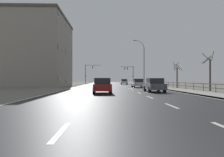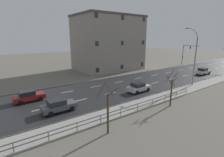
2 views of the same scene
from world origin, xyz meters
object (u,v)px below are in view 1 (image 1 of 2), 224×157
Objects in this scene: street_lamp_midground at (143,63)px; car_far_right at (124,82)px; traffic_signal_right at (130,72)px; car_near_right at (138,83)px; car_far_left at (154,85)px; brick_building at (37,52)px; traffic_signal_left at (88,71)px; car_near_left at (102,86)px.

street_lamp_midground is 12.52m from car_far_right.
car_near_right is at bearing -94.18° from traffic_signal_right.
brick_building is (-20.09, 21.32, 6.44)m from car_far_left.
street_lamp_midground is 0.60× the size of brick_building.
street_lamp_midground is 25.70m from traffic_signal_left.
traffic_signal_left is (-13.80, -0.21, 0.19)m from traffic_signal_right.
traffic_signal_left is 48.23m from car_near_left.
traffic_signal_right is at bearing 0.86° from traffic_signal_left.
traffic_signal_left is at bearing 138.61° from car_far_right.
brick_building reaches higher than car_far_right.
street_lamp_midground is 2.54× the size of car_far_right.
car_near_right is (11.43, -32.22, -3.42)m from traffic_signal_left.
traffic_signal_left reaches higher than car_near_right.
car_near_right is (-2.96, -10.95, -4.33)m from street_lamp_midground.
car_near_right is 0.99× the size of car_near_left.
street_lamp_midground is 24.88m from car_far_left.
traffic_signal_left is at bearing 94.97° from car_near_left.
car_far_right is 0.24× the size of brick_building.
car_far_right is (-2.85, -10.24, -3.23)m from traffic_signal_right.
traffic_signal_right is 32.67m from car_near_right.
car_near_left is (-8.35, -48.01, -3.23)m from traffic_signal_right.
car_far_left is at bearing -91.10° from car_near_right.
car_near_right is at bearing -70.47° from traffic_signal_left.
car_near_right is (-2.37, -32.43, -3.23)m from traffic_signal_right.
traffic_signal_right is at bearing 91.58° from street_lamp_midground.
traffic_signal_left reaches higher than car_far_right.
car_far_left is at bearing 19.36° from car_near_left.
brick_building is at bearing -109.97° from traffic_signal_left.
traffic_signal_left reaches higher than car_far_left.
brick_building reaches higher than car_far_left.
car_near_left is (5.45, -47.80, -3.42)m from traffic_signal_left.
car_far_right is (-0.48, 22.18, 0.00)m from car_near_right.
car_far_right is at bearing -42.52° from traffic_signal_left.
traffic_signal_right is at bearing 47.25° from brick_building.
traffic_signal_left is 1.55× the size of car_far_right.
traffic_signal_left is at bearing 70.03° from brick_building.
brick_building is (-8.81, -24.25, 3.02)m from traffic_signal_left.
brick_building is at bearing -132.75° from traffic_signal_right.
brick_building is (-20.24, 7.96, 6.44)m from car_near_right.
street_lamp_midground is 12.14m from car_near_right.
street_lamp_midground is at bearing -71.83° from car_far_right.
traffic_signal_left is 15.24m from car_far_right.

